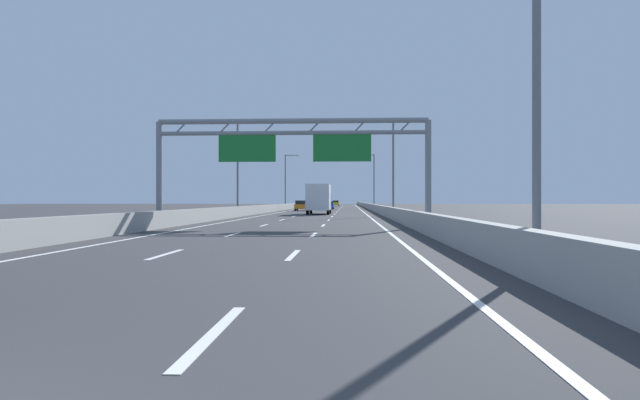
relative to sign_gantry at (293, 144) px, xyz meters
The scene contains 53 objects.
ground_plane 70.52m from the sign_gantry, 90.03° to the left, with size 260.00×260.00×0.00m, color #38383A.
lane_dash_left_1 17.90m from the sign_gantry, 96.11° to the right, with size 0.16×3.00×0.01m, color white.
lane_dash_left_2 9.64m from the sign_gantry, 102.69° to the right, with size 0.16×3.00×0.01m, color white.
lane_dash_left_3 5.22m from the sign_gantry, 155.04° to the left, with size 0.16×3.00×0.01m, color white.
lane_dash_left_4 11.12m from the sign_gantry, 100.54° to the left, with size 0.16×3.00×0.01m, color white.
lane_dash_left_5 19.54m from the sign_gantry, 95.56° to the left, with size 0.16×3.00×0.01m, color white.
lane_dash_left_6 28.33m from the sign_gantry, 93.77° to the left, with size 0.16×3.00×0.01m, color white.
lane_dash_left_7 37.21m from the sign_gantry, 92.85° to the left, with size 0.16×3.00×0.01m, color white.
lane_dash_left_8 46.14m from the sign_gantry, 92.29° to the left, with size 0.16×3.00×0.01m, color white.
lane_dash_left_9 55.09m from the sign_gantry, 91.91° to the left, with size 0.16×3.00×0.01m, color white.
lane_dash_left_10 64.06m from the sign_gantry, 91.65° to the left, with size 0.16×3.00×0.01m, color white.
lane_dash_left_11 73.04m from the sign_gantry, 91.44° to the left, with size 0.16×3.00×0.01m, color white.
lane_dash_left_12 82.02m from the sign_gantry, 91.28° to the left, with size 0.16×3.00×0.01m, color white.
lane_dash_left_13 91.00m from the sign_gantry, 91.16° to the left, with size 0.16×3.00×0.01m, color white.
lane_dash_left_14 99.99m from the sign_gantry, 91.05° to the left, with size 0.16×3.00×0.01m, color white.
lane_dash_left_15 108.98m from the sign_gantry, 90.97° to the left, with size 0.16×3.00×0.01m, color white.
lane_dash_left_16 117.97m from the sign_gantry, 90.89° to the left, with size 0.16×3.00×0.01m, color white.
lane_dash_left_17 126.96m from the sign_gantry, 90.83° to the left, with size 0.16×3.00×0.01m, color white.
lane_dash_right_0 26.64m from the sign_gantry, 86.14° to the right, with size 0.16×3.00×0.01m, color white.
lane_dash_right_1 17.90m from the sign_gantry, 84.12° to the right, with size 0.16×3.00×0.01m, color white.
lane_dash_right_2 9.62m from the sign_gantry, 77.77° to the right, with size 0.16×3.00×0.01m, color white.
lane_dash_right_3 5.19m from the sign_gantry, 25.80° to the left, with size 0.16×3.00×0.01m, color white.
lane_dash_right_4 11.11m from the sign_gantry, 79.84° to the left, with size 0.16×3.00×0.01m, color white.
lane_dash_right_5 19.54m from the sign_gantry, 84.65° to the left, with size 0.16×3.00×0.01m, color white.
lane_dash_right_6 28.32m from the sign_gantry, 86.37° to the left, with size 0.16×3.00×0.01m, color white.
lane_dash_right_7 37.21m from the sign_gantry, 87.26° to the left, with size 0.16×3.00×0.01m, color white.
lane_dash_right_8 46.14m from the sign_gantry, 87.79° to the left, with size 0.16×3.00×0.01m, color white.
lane_dash_right_9 55.09m from the sign_gantry, 88.16° to the left, with size 0.16×3.00×0.01m, color white.
lane_dash_right_10 64.06m from the sign_gantry, 88.42° to the left, with size 0.16×3.00×0.01m, color white.
lane_dash_right_11 73.03m from the sign_gantry, 88.61° to the left, with size 0.16×3.00×0.01m, color white.
lane_dash_right_12 82.01m from the sign_gantry, 88.76° to the left, with size 0.16×3.00×0.01m, color white.
lane_dash_right_13 91.00m from the sign_gantry, 88.89° to the left, with size 0.16×3.00×0.01m, color white.
lane_dash_right_14 99.98m from the sign_gantry, 88.99° to the left, with size 0.16×3.00×0.01m, color white.
lane_dash_right_15 108.97m from the sign_gantry, 89.07° to the left, with size 0.16×3.00×0.01m, color white.
lane_dash_right_16 117.96m from the sign_gantry, 89.14° to the left, with size 0.16×3.00×0.01m, color white.
lane_dash_right_17 126.96m from the sign_gantry, 89.20° to the left, with size 0.16×3.00×0.01m, color white.
edge_line_left 58.79m from the sign_gantry, 95.17° to the left, with size 0.16×176.00×0.01m, color white.
edge_line_right 58.78m from the sign_gantry, 84.89° to the left, with size 0.16×176.00×0.01m, color white.
barrier_left 80.77m from the sign_gantry, 94.93° to the left, with size 0.45×220.00×0.95m.
barrier_right 80.76m from the sign_gantry, 85.12° to the left, with size 0.45×220.00×0.95m.
sign_gantry is the anchor object (origin of this frame).
streetlamp_right_near 20.72m from the sign_gantry, 68.97° to the right, with size 2.58×0.28×9.50m.
streetlamp_left_mid 23.24m from the sign_gantry, 108.83° to the left, with size 2.58×0.28×9.50m.
streetlamp_right_mid 23.22m from the sign_gantry, 71.33° to the left, with size 2.58×0.28×9.50m.
streetlamp_left_far 63.77m from the sign_gantry, 96.75° to the left, with size 2.58×0.28×9.50m.
streetlamp_right_far 63.76m from the sign_gantry, 83.31° to the left, with size 2.58×0.28×9.50m.
red_car 90.47m from the sign_gantry, 92.28° to the left, with size 1.86×4.32×1.51m.
white_car 67.01m from the sign_gantry, 93.14° to the left, with size 1.90×4.17×1.48m.
black_car 76.66m from the sign_gantry, 92.76° to the left, with size 1.74×4.66×1.47m.
orange_car 47.54m from the sign_gantry, 94.25° to the left, with size 1.77×4.42×1.49m.
yellow_car 109.22m from the sign_gantry, 90.02° to the left, with size 1.75×4.67×1.46m.
blue_car 60.87m from the sign_gantry, 90.15° to the left, with size 1.89×4.65×1.35m.
box_truck 27.72m from the sign_gantry, 89.85° to the left, with size 2.45×7.60×3.22m.
Camera 1 is at (3.34, -2.74, 1.53)m, focal length 31.02 mm.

